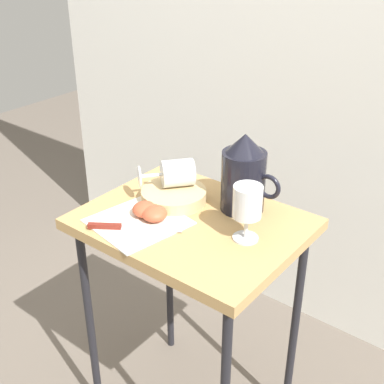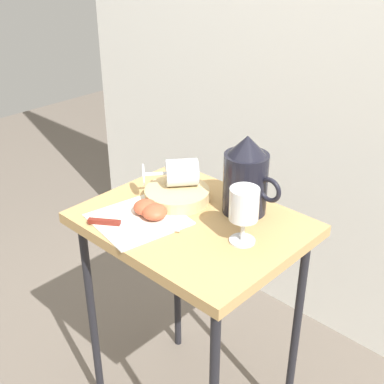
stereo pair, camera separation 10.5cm
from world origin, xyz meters
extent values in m
cube|color=white|center=(0.00, 0.66, 1.08)|extent=(2.40, 0.03, 2.16)
cube|color=tan|center=(0.00, 0.00, 0.71)|extent=(0.56, 0.44, 0.03)
cylinder|color=black|center=(-0.24, -0.18, 0.35)|extent=(0.02, 0.02, 0.69)
cylinder|color=black|center=(-0.24, 0.18, 0.35)|extent=(0.02, 0.02, 0.69)
cylinder|color=black|center=(0.24, 0.18, 0.35)|extent=(0.02, 0.02, 0.69)
cube|color=silver|center=(-0.10, -0.10, 0.73)|extent=(0.25, 0.25, 0.00)
cylinder|color=tan|center=(-0.10, 0.04, 0.74)|extent=(0.18, 0.18, 0.03)
cylinder|color=black|center=(0.07, 0.13, 0.81)|extent=(0.12, 0.12, 0.16)
cylinder|color=orange|center=(0.07, 0.13, 0.77)|extent=(0.11, 0.11, 0.09)
cone|color=black|center=(0.07, 0.13, 0.91)|extent=(0.10, 0.10, 0.05)
torus|color=black|center=(0.15, 0.13, 0.81)|extent=(0.07, 0.01, 0.07)
cylinder|color=silver|center=(0.16, 0.01, 0.73)|extent=(0.06, 0.06, 0.00)
cylinder|color=silver|center=(0.16, 0.01, 0.76)|extent=(0.01, 0.01, 0.06)
cylinder|color=silver|center=(0.16, 0.01, 0.83)|extent=(0.07, 0.07, 0.08)
cylinder|color=orange|center=(0.16, 0.01, 0.81)|extent=(0.06, 0.06, 0.04)
cylinder|color=silver|center=(-0.11, 0.07, 0.80)|extent=(0.11, 0.12, 0.08)
cylinder|color=silver|center=(-0.15, 0.02, 0.80)|extent=(0.05, 0.05, 0.01)
cylinder|color=silver|center=(-0.17, -0.01, 0.80)|extent=(0.05, 0.04, 0.06)
ellipsoid|color=#C15133|center=(-0.10, -0.07, 0.75)|extent=(0.07, 0.07, 0.04)
ellipsoid|color=#C15133|center=(-0.07, -0.07, 0.75)|extent=(0.07, 0.07, 0.04)
cube|color=silver|center=(-0.04, -0.11, 0.73)|extent=(0.14, 0.10, 0.00)
cube|color=maroon|center=(-0.14, -0.18, 0.73)|extent=(0.08, 0.06, 0.01)
camera|label=1|loc=(0.71, -0.91, 1.42)|focal=48.32mm
camera|label=2|loc=(0.79, -0.84, 1.42)|focal=48.32mm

